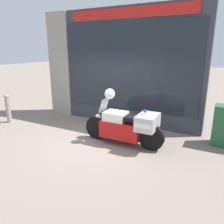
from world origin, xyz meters
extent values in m
plane|color=gray|center=(0.00, 0.00, 0.00)|extent=(60.00, 60.00, 0.00)
cube|color=#333842|center=(0.00, 2.00, 1.91)|extent=(5.74, 0.40, 3.82)
cube|color=gray|center=(-2.41, 2.03, 1.91)|extent=(0.92, 0.55, 3.82)
cube|color=#1E262D|center=(0.43, 1.79, 1.96)|extent=(4.59, 0.02, 2.82)
cube|color=red|center=(0.43, 1.78, 3.59)|extent=(4.13, 0.03, 0.32)
cube|color=slate|center=(0.39, 2.01, 0.28)|extent=(4.37, 0.30, 0.55)
cube|color=silver|center=(0.39, 2.15, 1.24)|extent=(4.37, 0.02, 1.42)
cube|color=beige|center=(0.39, 2.01, 1.95)|extent=(4.37, 0.30, 0.02)
cube|color=maroon|center=(-1.15, 2.01, 1.99)|extent=(0.18, 0.04, 0.06)
cube|color=navy|center=(-0.13, 2.01, 1.99)|extent=(0.18, 0.04, 0.06)
cube|color=#195623|center=(0.90, 2.01, 1.99)|extent=(0.18, 0.04, 0.06)
cube|color=#B7B2A8|center=(1.92, 2.01, 1.99)|extent=(0.18, 0.04, 0.06)
cube|color=#2866B7|center=(-0.63, 1.94, 0.69)|extent=(0.19, 0.02, 0.27)
cube|color=orange|center=(1.40, 1.94, 0.69)|extent=(0.19, 0.03, 0.27)
cylinder|color=black|center=(0.17, 0.26, 0.34)|extent=(0.68, 0.14, 0.68)
cylinder|color=black|center=(1.79, 0.27, 0.34)|extent=(0.68, 0.14, 0.68)
cube|color=#B71414|center=(0.94, 0.26, 0.42)|extent=(1.11, 0.53, 0.46)
cube|color=white|center=(0.77, 0.26, 0.75)|extent=(0.60, 0.47, 0.27)
cube|color=black|center=(1.19, 0.27, 0.78)|extent=(0.64, 0.39, 0.10)
cube|color=#B7B7BC|center=(1.67, 0.27, 0.74)|extent=(0.48, 0.73, 0.38)
cube|color=white|center=(1.67, 0.27, 0.74)|extent=(0.44, 0.74, 0.11)
cube|color=#B2BCC6|center=(0.41, 0.26, 1.04)|extent=(0.14, 0.37, 0.37)
sphere|color=white|center=(0.21, 0.26, 0.68)|extent=(0.14, 0.14, 0.14)
sphere|color=blue|center=(1.59, 0.27, 1.02)|extent=(0.09, 0.09, 0.09)
sphere|color=white|center=(0.59, 0.26, 1.37)|extent=(0.28, 0.28, 0.28)
cylinder|color=gray|center=(-3.38, 0.08, 0.45)|extent=(0.15, 0.15, 0.89)
sphere|color=gray|center=(-3.38, 0.08, 0.94)|extent=(0.16, 0.16, 0.16)
camera|label=1|loc=(3.29, -4.82, 2.53)|focal=35.00mm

